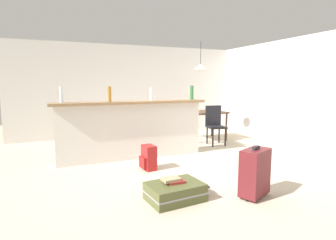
% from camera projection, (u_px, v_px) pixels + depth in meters
% --- Properties ---
extents(ground_plane, '(13.00, 13.00, 0.05)m').
position_uv_depth(ground_plane, '(181.00, 163.00, 5.17)').
color(ground_plane, beige).
extents(wall_back, '(6.60, 0.10, 2.50)m').
position_uv_depth(wall_back, '(135.00, 91.00, 7.79)').
color(wall_back, silver).
rests_on(wall_back, ground_plane).
extents(wall_right, '(0.10, 6.00, 2.50)m').
position_uv_depth(wall_right, '(294.00, 92.00, 6.43)').
color(wall_right, silver).
rests_on(wall_right, ground_plane).
extents(partition_half_wall, '(2.80, 0.20, 1.08)m').
position_uv_depth(partition_half_wall, '(132.00, 131.00, 5.34)').
color(partition_half_wall, silver).
rests_on(partition_half_wall, ground_plane).
extents(bar_countertop, '(2.96, 0.40, 0.05)m').
position_uv_depth(bar_countertop, '(132.00, 102.00, 5.27)').
color(bar_countertop, '#93704C').
rests_on(bar_countertop, partition_half_wall).
extents(bottle_clear, '(0.06, 0.06, 0.28)m').
position_uv_depth(bottle_clear, '(61.00, 95.00, 4.81)').
color(bottle_clear, silver).
rests_on(bottle_clear, bar_countertop).
extents(bottle_amber, '(0.06, 0.06, 0.28)m').
position_uv_depth(bottle_amber, '(110.00, 94.00, 5.06)').
color(bottle_amber, '#9E661E').
rests_on(bottle_amber, bar_countertop).
extents(bottle_white, '(0.06, 0.06, 0.25)m').
position_uv_depth(bottle_white, '(151.00, 94.00, 5.47)').
color(bottle_white, silver).
rests_on(bottle_white, bar_countertop).
extents(bottle_green, '(0.07, 0.07, 0.29)m').
position_uv_depth(bottle_green, '(192.00, 93.00, 5.74)').
color(bottle_green, '#2D6B38').
rests_on(bottle_green, bar_countertop).
extents(dining_table, '(1.10, 0.80, 0.74)m').
position_uv_depth(dining_table, '(203.00, 115.00, 7.14)').
color(dining_table, '#4C331E').
rests_on(dining_table, ground_plane).
extents(dining_chair_near_partition, '(0.44, 0.44, 0.93)m').
position_uv_depth(dining_chair_near_partition, '(215.00, 123.00, 6.62)').
color(dining_chair_near_partition, black).
rests_on(dining_chair_near_partition, ground_plane).
extents(pendant_lamp, '(0.34, 0.34, 0.74)m').
position_uv_depth(pendant_lamp, '(201.00, 67.00, 6.96)').
color(pendant_lamp, black).
extents(suitcase_flat_olive, '(0.86, 0.56, 0.22)m').
position_uv_depth(suitcase_flat_olive, '(175.00, 192.00, 3.48)').
color(suitcase_flat_olive, '#51562D').
rests_on(suitcase_flat_olive, ground_plane).
extents(suitcase_upright_maroon, '(0.50, 0.40, 0.67)m').
position_uv_depth(suitcase_upright_maroon, '(255.00, 172.00, 3.56)').
color(suitcase_upright_maroon, maroon).
rests_on(suitcase_upright_maroon, ground_plane).
extents(backpack_red, '(0.27, 0.30, 0.42)m').
position_uv_depth(backpack_red, '(148.00, 158.00, 4.70)').
color(backpack_red, red).
rests_on(backpack_red, ground_plane).
extents(book_stack, '(0.28, 0.18, 0.06)m').
position_uv_depth(book_stack, '(173.00, 180.00, 3.48)').
color(book_stack, '#AD2D2D').
rests_on(book_stack, suitcase_flat_olive).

